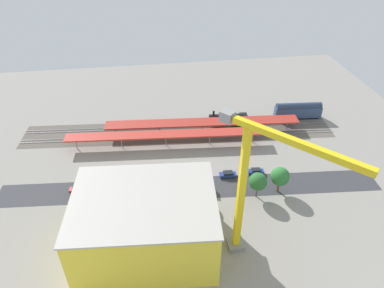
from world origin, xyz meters
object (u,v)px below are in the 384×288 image
(street_tree_0, at_px, (280,176))
(street_tree_3, at_px, (258,182))
(locomotive, at_px, (230,119))
(street_tree_4, at_px, (153,193))
(platform_canopy_near, at_px, (165,134))
(box_truck_0, at_px, (189,183))
(parked_car_2, at_px, (201,176))
(parked_car_4, at_px, (142,183))
(traffic_light, at_px, (194,186))
(passenger_coach, at_px, (298,110))
(street_tree_2, at_px, (92,195))
(parked_car_3, at_px, (171,179))
(parked_car_5, at_px, (112,184))
(street_tree_1, at_px, (195,184))
(construction_building, at_px, (146,224))
(parked_car_1, at_px, (228,175))
(parked_car_0, at_px, (256,171))
(tower_crane, at_px, (253,184))
(platform_canopy_far, at_px, (203,122))
(parked_car_6, at_px, (78,189))
(box_truck_1, at_px, (193,184))

(street_tree_0, height_order, street_tree_3, street_tree_0)
(locomotive, bearing_deg, street_tree_4, 52.32)
(platform_canopy_near, xyz_separation_m, box_truck_0, (-4.67, 21.38, -2.39))
(parked_car_2, bearing_deg, parked_car_4, 1.01)
(traffic_light, bearing_deg, passenger_coach, -140.30)
(street_tree_2, xyz_separation_m, traffic_light, (-25.55, -0.24, -0.62))
(parked_car_3, distance_m, parked_car_4, 8.29)
(parked_car_4, bearing_deg, parked_car_5, -4.98)
(parked_car_3, xyz_separation_m, street_tree_1, (-5.55, 7.81, 4.27))
(street_tree_3, bearing_deg, parked_car_4, -16.79)
(passenger_coach, height_order, street_tree_3, street_tree_3)
(parked_car_2, xyz_separation_m, street_tree_1, (3.01, 7.83, 4.20))
(platform_canopy_near, height_order, construction_building, construction_building)
(locomotive, relative_size, parked_car_1, 3.04)
(parked_car_0, height_order, street_tree_2, street_tree_2)
(tower_crane, distance_m, street_tree_2, 41.85)
(parked_car_0, relative_size, street_tree_3, 0.62)
(platform_canopy_far, bearing_deg, parked_car_6, 32.53)
(tower_crane, bearing_deg, street_tree_1, -65.74)
(platform_canopy_far, relative_size, parked_car_3, 14.92)
(platform_canopy_near, relative_size, locomotive, 4.25)
(locomotive, xyz_separation_m, construction_building, (31.06, 49.74, 5.30))
(parked_car_0, relative_size, street_tree_0, 0.60)
(box_truck_1, relative_size, street_tree_2, 1.27)
(construction_building, bearing_deg, parked_car_4, -83.50)
(parked_car_1, distance_m, construction_building, 32.51)
(parked_car_5, height_order, box_truck_1, box_truck_1)
(tower_crane, bearing_deg, box_truck_0, -67.85)
(parked_car_6, relative_size, street_tree_0, 0.58)
(box_truck_0, xyz_separation_m, street_tree_0, (-23.56, 4.81, 3.48))
(platform_canopy_far, height_order, locomotive, locomotive)
(platform_canopy_near, bearing_deg, street_tree_4, 78.64)
(parked_car_4, relative_size, parked_car_5, 1.07)
(parked_car_0, relative_size, construction_building, 0.16)
(passenger_coach, relative_size, street_tree_1, 2.36)
(parked_car_3, relative_size, box_truck_1, 0.46)
(platform_canopy_far, xyz_separation_m, passenger_coach, (-35.48, -3.97, -0.50))
(passenger_coach, bearing_deg, street_tree_3, 54.62)
(parked_car_6, distance_m, construction_building, 28.54)
(box_truck_0, xyz_separation_m, street_tree_4, (10.15, 5.92, 3.21))
(parked_car_5, bearing_deg, box_truck_1, 168.94)
(construction_building, xyz_separation_m, traffic_light, (-12.66, -13.75, -2.81))
(street_tree_2, xyz_separation_m, street_tree_3, (-42.26, 1.29, 0.24))
(parked_car_3, bearing_deg, street_tree_0, 163.54)
(passenger_coach, bearing_deg, construction_building, 41.60)
(platform_canopy_far, relative_size, street_tree_4, 8.81)
(parked_car_1, distance_m, box_truck_1, 11.35)
(parked_car_6, xyz_separation_m, street_tree_1, (-31.16, 7.39, 4.30))
(parked_car_4, distance_m, street_tree_1, 16.31)
(parked_car_2, relative_size, tower_crane, 0.14)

